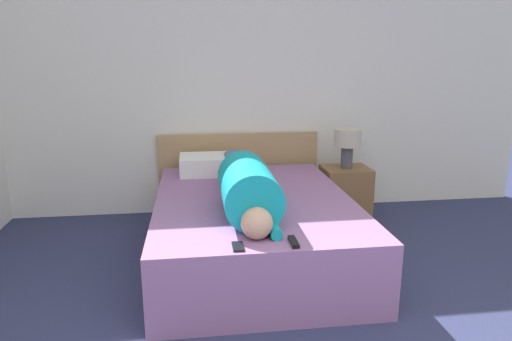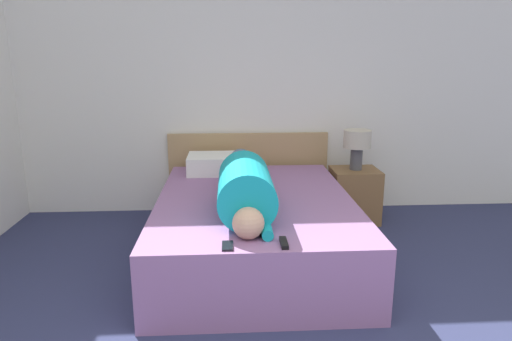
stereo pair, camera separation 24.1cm
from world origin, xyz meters
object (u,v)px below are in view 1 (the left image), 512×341
Objects in this scene: bed at (253,227)px; table_lamp at (348,141)px; tv_remote at (293,242)px; person_lying at (245,185)px; pillow_near_headboard at (209,164)px; cell_phone at (238,247)px; nightstand at (345,193)px.

bed is 1.36m from table_lamp.
tv_remote is at bearing -82.95° from bed.
table_lamp reaches higher than person_lying.
person_lying is at bearing -138.13° from table_lamp.
pillow_near_headboard is at bearing 179.00° from table_lamp.
person_lying is (-0.08, -0.21, 0.41)m from bed.
person_lying reaches higher than cell_phone.
pillow_near_headboard is (-0.23, 1.00, -0.08)m from person_lying.
tv_remote is at bearing 1.77° from cell_phone.
bed is at bearing -68.38° from pillow_near_headboard.
person_lying is 1.02m from pillow_near_headboard.
table_lamp reaches higher than tv_remote.
pillow_near_headboard is at bearing 93.42° from cell_phone.
person_lying reaches higher than pillow_near_headboard.
nightstand is at bearing 0.00° from table_lamp.
person_lying is (-1.09, -0.97, 0.40)m from nightstand.
nightstand is 1.51m from person_lying.
cell_phone is (-0.21, -0.94, 0.25)m from bed.
tv_remote is 0.32m from cell_phone.
bed is 0.91m from pillow_near_headboard.
table_lamp reaches higher than pillow_near_headboard.
tv_remote is (0.43, -1.72, -0.07)m from pillow_near_headboard.
bed is 15.93× the size of cell_phone.
tv_remote is 1.15× the size of cell_phone.
person_lying is at bearing 80.30° from cell_phone.
table_lamp is at bearing 54.59° from cell_phone.
pillow_near_headboard reaches higher than bed.
table_lamp is 2.89× the size of cell_phone.
tv_remote is at bearing -117.64° from table_lamp.
person_lying is at bearing -138.13° from nightstand.
cell_phone is (-0.12, -0.73, -0.15)m from person_lying.
table_lamp is 1.33m from pillow_near_headboard.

